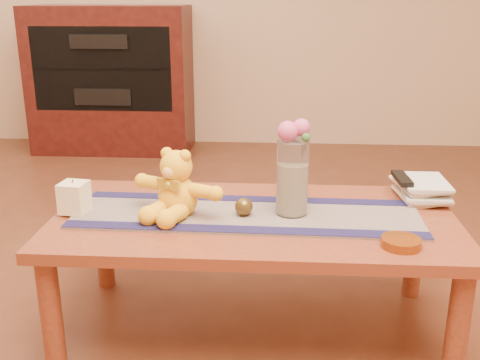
# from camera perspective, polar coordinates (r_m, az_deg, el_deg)

# --- Properties ---
(floor) EXTENTS (5.50, 5.50, 0.00)m
(floor) POSITION_cam_1_polar(r_m,az_deg,el_deg) (2.20, 1.35, -14.55)
(floor) COLOR #512717
(floor) RESTS_ON ground
(coffee_table_top) EXTENTS (1.40, 0.70, 0.04)m
(coffee_table_top) POSITION_cam_1_polar(r_m,az_deg,el_deg) (2.00, 1.44, -4.12)
(coffee_table_top) COLOR maroon
(coffee_table_top) RESTS_ON floor
(table_leg_fl) EXTENTS (0.07, 0.07, 0.41)m
(table_leg_fl) POSITION_cam_1_polar(r_m,az_deg,el_deg) (1.97, -18.41, -12.75)
(table_leg_fl) COLOR maroon
(table_leg_fl) RESTS_ON floor
(table_leg_fr) EXTENTS (0.07, 0.07, 0.41)m
(table_leg_fr) POSITION_cam_1_polar(r_m,az_deg,el_deg) (1.93, 20.99, -13.84)
(table_leg_fr) COLOR maroon
(table_leg_fr) RESTS_ON floor
(table_leg_bl) EXTENTS (0.07, 0.07, 0.41)m
(table_leg_bl) POSITION_cam_1_polar(r_m,az_deg,el_deg) (2.45, -13.51, -5.92)
(table_leg_bl) COLOR maroon
(table_leg_bl) RESTS_ON floor
(table_leg_br) EXTENTS (0.07, 0.07, 0.41)m
(table_leg_br) POSITION_cam_1_polar(r_m,az_deg,el_deg) (2.42, 17.12, -6.62)
(table_leg_br) COLOR maroon
(table_leg_br) RESTS_ON floor
(persian_runner) EXTENTS (1.21, 0.37, 0.01)m
(persian_runner) POSITION_cam_1_polar(r_m,az_deg,el_deg) (1.99, 0.66, -3.47)
(persian_runner) COLOR #191C46
(persian_runner) RESTS_ON coffee_table_top
(runner_border_near) EXTENTS (1.20, 0.08, 0.00)m
(runner_border_near) POSITION_cam_1_polar(r_m,az_deg,el_deg) (1.85, 0.33, -4.98)
(runner_border_near) COLOR #181541
(runner_border_near) RESTS_ON persian_runner
(runner_border_far) EXTENTS (1.20, 0.08, 0.00)m
(runner_border_far) POSITION_cam_1_polar(r_m,az_deg,el_deg) (2.12, 0.95, -1.89)
(runner_border_far) COLOR #181541
(runner_border_far) RESTS_ON persian_runner
(teddy_bear) EXTENTS (0.41, 0.38, 0.22)m
(teddy_bear) POSITION_cam_1_polar(r_m,az_deg,el_deg) (1.96, -6.28, -0.33)
(teddy_bear) COLOR yellow
(teddy_bear) RESTS_ON persian_runner
(pillar_candle) EXTENTS (0.10, 0.10, 0.11)m
(pillar_candle) POSITION_cam_1_polar(r_m,az_deg,el_deg) (2.07, -16.29, -1.67)
(pillar_candle) COLOR #FFEEBB
(pillar_candle) RESTS_ON persian_runner
(candle_wick) EXTENTS (0.00, 0.00, 0.01)m
(candle_wick) POSITION_cam_1_polar(r_m,az_deg,el_deg) (2.05, -16.44, -0.11)
(candle_wick) COLOR black
(candle_wick) RESTS_ON pillar_candle
(glass_vase) EXTENTS (0.11, 0.11, 0.26)m
(glass_vase) POSITION_cam_1_polar(r_m,az_deg,el_deg) (1.95, 5.27, 0.22)
(glass_vase) COLOR silver
(glass_vase) RESTS_ON persian_runner
(potpourri_fill) EXTENTS (0.09, 0.09, 0.18)m
(potpourri_fill) POSITION_cam_1_polar(r_m,az_deg,el_deg) (1.96, 5.23, -0.86)
(potpourri_fill) COLOR beige
(potpourri_fill) RESTS_ON glass_vase
(rose_left) EXTENTS (0.07, 0.07, 0.07)m
(rose_left) POSITION_cam_1_polar(r_m,az_deg,el_deg) (1.90, 4.81, 4.89)
(rose_left) COLOR #CD4881
(rose_left) RESTS_ON glass_vase
(rose_right) EXTENTS (0.06, 0.06, 0.06)m
(rose_right) POSITION_cam_1_polar(r_m,az_deg,el_deg) (1.91, 6.17, 5.25)
(rose_right) COLOR #CD4881
(rose_right) RESTS_ON glass_vase
(blue_flower_back) EXTENTS (0.04, 0.04, 0.04)m
(blue_flower_back) POSITION_cam_1_polar(r_m,az_deg,el_deg) (1.94, 5.67, 4.97)
(blue_flower_back) COLOR #546AB6
(blue_flower_back) RESTS_ON glass_vase
(blue_flower_side) EXTENTS (0.04, 0.04, 0.04)m
(blue_flower_side) POSITION_cam_1_polar(r_m,az_deg,el_deg) (1.93, 4.49, 4.67)
(blue_flower_side) COLOR #546AB6
(blue_flower_side) RESTS_ON glass_vase
(leaf_sprig) EXTENTS (0.03, 0.03, 0.03)m
(leaf_sprig) POSITION_cam_1_polar(r_m,az_deg,el_deg) (1.89, 6.62, 4.27)
(leaf_sprig) COLOR #33662D
(leaf_sprig) RESTS_ON glass_vase
(bronze_ball) EXTENTS (0.07, 0.07, 0.06)m
(bronze_ball) POSITION_cam_1_polar(r_m,az_deg,el_deg) (1.96, 0.39, -2.69)
(bronze_ball) COLOR #513D1B
(bronze_ball) RESTS_ON persian_runner
(book_bottom) EXTENTS (0.19, 0.24, 0.02)m
(book_bottom) POSITION_cam_1_polar(r_m,az_deg,el_deg) (2.22, 15.72, -1.59)
(book_bottom) COLOR beige
(book_bottom) RESTS_ON coffee_table_top
(book_lower) EXTENTS (0.17, 0.23, 0.02)m
(book_lower) POSITION_cam_1_polar(r_m,az_deg,el_deg) (2.21, 15.91, -1.16)
(book_lower) COLOR beige
(book_lower) RESTS_ON book_bottom
(book_upper) EXTENTS (0.20, 0.25, 0.02)m
(book_upper) POSITION_cam_1_polar(r_m,az_deg,el_deg) (2.21, 15.63, -0.64)
(book_upper) COLOR beige
(book_upper) RESTS_ON book_lower
(book_top) EXTENTS (0.16, 0.22, 0.02)m
(book_top) POSITION_cam_1_polar(r_m,az_deg,el_deg) (2.20, 15.96, -0.21)
(book_top) COLOR beige
(book_top) RESTS_ON book_upper
(tv_remote) EXTENTS (0.05, 0.16, 0.02)m
(tv_remote) POSITION_cam_1_polar(r_m,az_deg,el_deg) (2.19, 15.95, 0.15)
(tv_remote) COLOR black
(tv_remote) RESTS_ON book_top
(amber_dish) EXTENTS (0.15, 0.15, 0.03)m
(amber_dish) POSITION_cam_1_polar(r_m,az_deg,el_deg) (1.81, 15.85, -6.06)
(amber_dish) COLOR #BF5914
(amber_dish) RESTS_ON coffee_table_top
(media_cabinet) EXTENTS (1.20, 0.50, 1.10)m
(media_cabinet) POSITION_cam_1_polar(r_m,az_deg,el_deg) (4.55, -12.74, 9.78)
(media_cabinet) COLOR black
(media_cabinet) RESTS_ON floor
(cabinet_cavity) EXTENTS (1.02, 0.03, 0.61)m
(cabinet_cavity) POSITION_cam_1_polar(r_m,az_deg,el_deg) (4.31, -13.71, 10.74)
(cabinet_cavity) COLOR black
(cabinet_cavity) RESTS_ON media_cabinet
(cabinet_shelf) EXTENTS (1.02, 0.20, 0.02)m
(cabinet_shelf) POSITION_cam_1_polar(r_m,az_deg,el_deg) (4.39, -13.39, 10.89)
(cabinet_shelf) COLOR black
(cabinet_shelf) RESTS_ON media_cabinet
(stereo_upper) EXTENTS (0.42, 0.28, 0.10)m
(stereo_upper) POSITION_cam_1_polar(r_m,az_deg,el_deg) (4.39, -13.50, 13.49)
(stereo_upper) COLOR black
(stereo_upper) RESTS_ON media_cabinet
(stereo_lower) EXTENTS (0.42, 0.28, 0.12)m
(stereo_lower) POSITION_cam_1_polar(r_m,az_deg,el_deg) (4.44, -13.13, 8.40)
(stereo_lower) COLOR black
(stereo_lower) RESTS_ON media_cabinet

